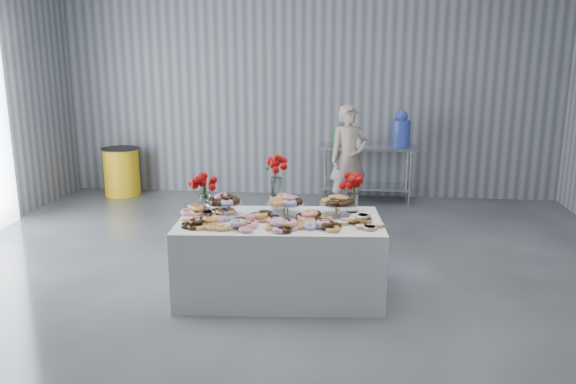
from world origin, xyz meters
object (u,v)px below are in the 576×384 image
(person, at_px, (349,159))
(trash_barrel, at_px, (122,171))
(water_jug, at_px, (401,130))
(display_table, at_px, (280,257))
(prep_table, at_px, (367,163))

(person, bearing_deg, trash_barrel, 150.47)
(water_jug, height_order, person, person)
(trash_barrel, bearing_deg, person, -8.60)
(display_table, distance_m, prep_table, 3.84)
(display_table, relative_size, water_jug, 3.43)
(water_jug, xyz_separation_m, person, (-0.79, -0.57, -0.36))
(person, bearing_deg, display_table, -121.98)
(prep_table, relative_size, person, 0.95)
(prep_table, distance_m, water_jug, 0.73)
(water_jug, relative_size, person, 0.35)
(display_table, distance_m, person, 3.25)
(display_table, xyz_separation_m, trash_barrel, (-3.12, 3.73, 0.02))
(display_table, distance_m, trash_barrel, 4.86)
(trash_barrel, bearing_deg, prep_table, 0.00)
(water_jug, distance_m, person, 1.03)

